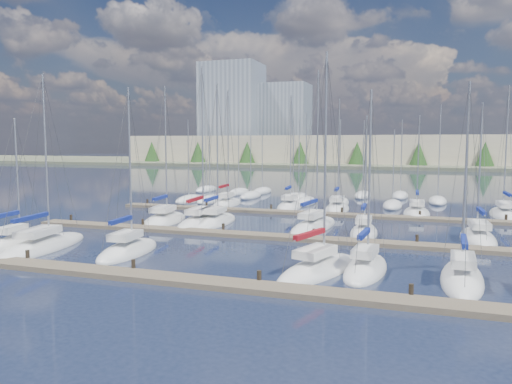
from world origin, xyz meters
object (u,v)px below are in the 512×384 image
(sailboat_d, at_px, (318,269))
(sailboat_k, at_px, (314,226))
(sailboat_f, at_px, (462,278))
(sailboat_l, at_px, (364,233))
(sailboat_i, at_px, (200,222))
(sailboat_h, at_px, (165,220))
(sailboat_r, at_px, (504,215))
(sailboat_b, at_px, (43,246))
(sailboat_j, at_px, (215,221))
(sailboat_c, at_px, (128,251))
(sailboat_m, at_px, (478,238))
(sailboat_e, at_px, (366,269))
(sailboat_p, at_px, (337,208))
(sailboat_n, at_px, (227,204))
(sailboat_o, at_px, (290,206))
(sailboat_a, at_px, (15,243))
(sailboat_q, at_px, (417,213))

(sailboat_d, bearing_deg, sailboat_k, 120.04)
(sailboat_f, relative_size, sailboat_l, 1.10)
(sailboat_i, height_order, sailboat_h, sailboat_i)
(sailboat_f, bearing_deg, sailboat_l, 120.58)
(sailboat_r, distance_m, sailboat_l, 20.10)
(sailboat_d, relative_size, sailboat_b, 1.03)
(sailboat_j, bearing_deg, sailboat_c, -95.98)
(sailboat_m, height_order, sailboat_e, sailboat_m)
(sailboat_m, height_order, sailboat_p, sailboat_p)
(sailboat_i, bearing_deg, sailboat_e, -41.43)
(sailboat_k, height_order, sailboat_n, sailboat_k)
(sailboat_h, xyz_separation_m, sailboat_n, (0.99, 13.75, 0.02))
(sailboat_i, distance_m, sailboat_o, 14.87)
(sailboat_f, bearing_deg, sailboat_o, 124.44)
(sailboat_a, height_order, sailboat_n, sailboat_n)
(sailboat_q, bearing_deg, sailboat_a, -138.16)
(sailboat_j, height_order, sailboat_l, sailboat_j)
(sailboat_i, distance_m, sailboat_r, 32.13)
(sailboat_a, bearing_deg, sailboat_n, 69.07)
(sailboat_b, relative_size, sailboat_l, 1.25)
(sailboat_a, height_order, sailboat_f, sailboat_f)
(sailboat_i, distance_m, sailboat_c, 13.42)
(sailboat_e, bearing_deg, sailboat_b, -174.27)
(sailboat_a, relative_size, sailboat_f, 0.87)
(sailboat_r, bearing_deg, sailboat_f, -103.87)
(sailboat_a, distance_m, sailboat_q, 39.41)
(sailboat_r, bearing_deg, sailboat_q, -171.76)
(sailboat_o, bearing_deg, sailboat_k, -70.94)
(sailboat_r, bearing_deg, sailboat_o, 179.83)
(sailboat_i, distance_m, sailboat_h, 3.83)
(sailboat_b, bearing_deg, sailboat_p, 51.03)
(sailboat_a, height_order, sailboat_h, sailboat_h)
(sailboat_f, bearing_deg, sailboat_j, 148.23)
(sailboat_a, xyz_separation_m, sailboat_o, (14.07, 27.92, 0.01))
(sailboat_q, height_order, sailboat_l, sailboat_q)
(sailboat_r, bearing_deg, sailboat_k, -144.25)
(sailboat_a, distance_m, sailboat_m, 36.29)
(sailboat_c, bearing_deg, sailboat_f, -5.76)
(sailboat_o, relative_size, sailboat_l, 1.30)
(sailboat_k, bearing_deg, sailboat_j, -172.20)
(sailboat_q, xyz_separation_m, sailboat_e, (-2.41, -26.26, 0.01))
(sailboat_d, relative_size, sailboat_h, 0.99)
(sailboat_k, relative_size, sailboat_o, 1.07)
(sailboat_n, bearing_deg, sailboat_h, -97.56)
(sailboat_k, relative_size, sailboat_e, 1.29)
(sailboat_m, height_order, sailboat_l, sailboat_m)
(sailboat_e, xyz_separation_m, sailboat_l, (-1.60, 12.42, -0.01))
(sailboat_j, height_order, sailboat_n, sailboat_n)
(sailboat_h, distance_m, sailboat_n, 13.78)
(sailboat_a, bearing_deg, sailboat_d, -8.94)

